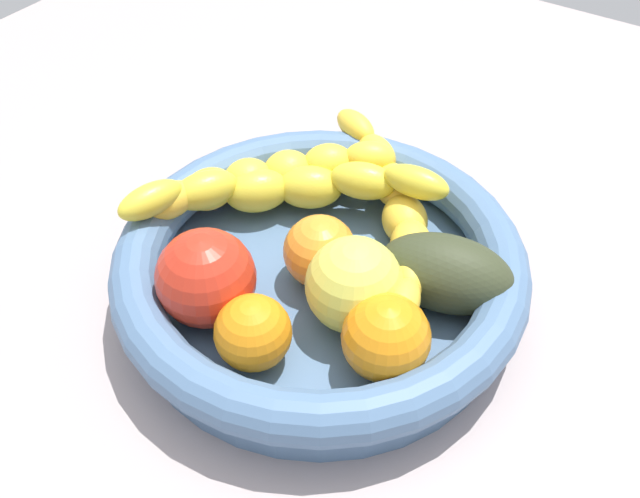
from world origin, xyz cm
name	(u,v)px	position (x,y,z in cm)	size (l,w,h in cm)	color
kitchen_counter	(320,310)	(0.00, 0.00, 1.50)	(120.00, 120.00, 3.00)	#A19291
fruit_bowl	(320,270)	(0.00, 0.00, 6.13)	(31.12, 31.12, 6.02)	#4C6C93
banana_draped_left	(395,212)	(2.42, 7.01, 8.09)	(17.83, 20.60, 4.92)	yellow
banana_draped_right	(284,188)	(-6.07, 3.89, 8.73)	(20.45, 17.49, 5.29)	yellow
banana_arching_top	(270,177)	(-8.17, 4.82, 8.31)	(14.53, 18.03, 4.64)	yellow
orange_front	(321,250)	(-0.01, 0.11, 8.13)	(5.51, 5.51, 5.51)	orange
orange_mid_left	(253,333)	(0.52, -8.79, 8.01)	(5.26, 5.26, 5.26)	orange
orange_mid_right	(386,338)	(8.20, -4.51, 8.35)	(5.96, 5.96, 5.96)	orange
apple_yellow	(354,285)	(4.20, -2.04, 8.82)	(6.89, 6.89, 6.89)	#D5D24E
tomato_red	(206,278)	(-4.68, -7.30, 8.92)	(7.09, 7.09, 7.09)	red
avocado_dark	(446,273)	(8.76, 3.10, 8.17)	(9.87, 5.78, 5.59)	#333A23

